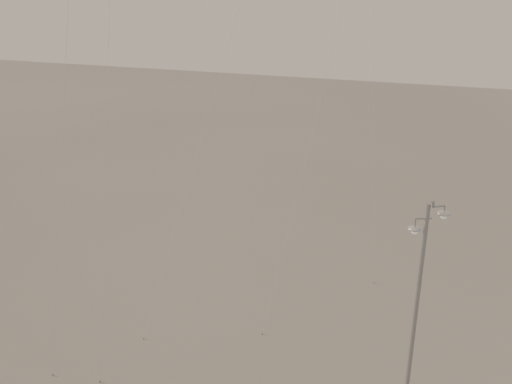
% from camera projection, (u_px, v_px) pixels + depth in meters
% --- Properties ---
extents(street_lamp, '(1.49, 1.02, 9.75)m').
position_uv_depth(street_lamp, '(417.00, 310.00, 27.79)').
color(street_lamp, '#92959A').
rests_on(street_lamp, ground).
extents(kite_3, '(3.49, 0.88, 19.47)m').
position_uv_depth(kite_3, '(66.00, 61.00, 26.68)').
color(kite_3, maroon).
rests_on(kite_3, ground).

